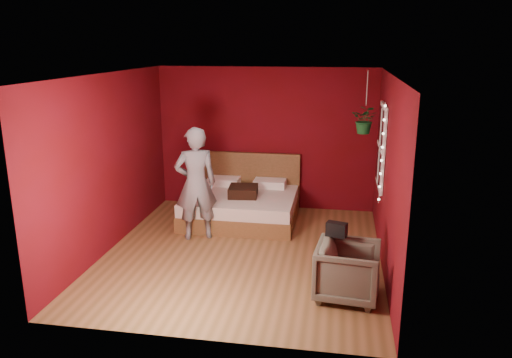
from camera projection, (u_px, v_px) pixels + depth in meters
name	position (u px, v px, depth m)	size (l,w,h in m)	color
floor	(243.00, 253.00, 7.38)	(4.50, 4.50, 0.00)	brown
room_walls	(242.00, 142.00, 6.93)	(4.04, 4.54, 2.62)	#5E0914
window	(381.00, 146.00, 7.52)	(0.05, 0.97, 1.27)	white
fairy_lights	(382.00, 154.00, 7.02)	(0.04, 0.04, 1.45)	silver
bed	(242.00, 204.00, 8.76)	(1.90, 1.62, 1.05)	brown
person	(196.00, 184.00, 7.75)	(0.65, 0.43, 1.79)	slate
armchair	(348.00, 271.00, 6.03)	(0.74, 0.76, 0.69)	#676452
handbag	(337.00, 229.00, 6.18)	(0.25, 0.13, 0.18)	black
throw_pillow	(243.00, 191.00, 8.51)	(0.48, 0.48, 0.17)	black
hanging_plant	(365.00, 120.00, 7.80)	(0.50, 0.47, 0.97)	silver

